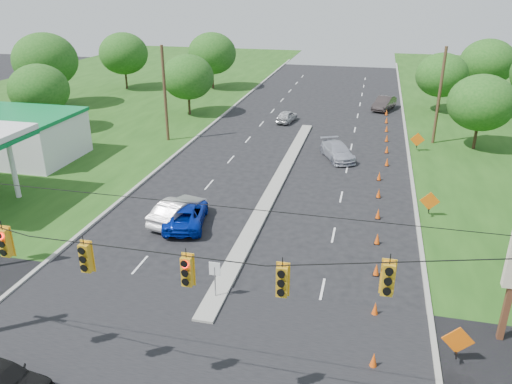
# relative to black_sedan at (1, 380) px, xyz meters

# --- Properties ---
(curb_left) EXTENTS (0.25, 110.00, 0.16)m
(curb_left) POSITION_rel_black_sedan_xyz_m (-4.18, 31.68, -0.68)
(curb_left) COLOR gray
(curb_left) RESTS_ON ground
(curb_right) EXTENTS (0.25, 110.00, 0.16)m
(curb_right) POSITION_rel_black_sedan_xyz_m (16.02, 31.68, -0.68)
(curb_right) COLOR gray
(curb_right) RESTS_ON ground
(median) EXTENTS (1.00, 34.00, 0.18)m
(median) POSITION_rel_black_sedan_xyz_m (5.92, 22.68, -0.68)
(median) COLOR gray
(median) RESTS_ON ground
(median_sign) EXTENTS (0.55, 0.06, 2.05)m
(median_sign) POSITION_rel_black_sedan_xyz_m (5.92, 7.68, 0.78)
(median_sign) COLOR gray
(median_sign) RESTS_ON ground
(signal_span) EXTENTS (25.60, 0.32, 9.00)m
(signal_span) POSITION_rel_black_sedan_xyz_m (5.87, 0.68, 4.29)
(signal_span) COLOR #422D1C
(signal_span) RESTS_ON ground
(utility_pole_far_left) EXTENTS (0.28, 0.28, 9.00)m
(utility_pole_far_left) POSITION_rel_black_sedan_xyz_m (-6.58, 31.68, 3.82)
(utility_pole_far_left) COLOR #422D1C
(utility_pole_far_left) RESTS_ON ground
(utility_pole_far_right) EXTENTS (0.28, 0.28, 9.00)m
(utility_pole_far_right) POSITION_rel_black_sedan_xyz_m (18.42, 36.68, 3.82)
(utility_pole_far_right) COLOR #422D1C
(utility_pole_far_right) RESTS_ON ground
(cone_0) EXTENTS (0.32, 0.32, 0.70)m
(cone_0) POSITION_rel_black_sedan_xyz_m (13.52, 4.68, -0.33)
(cone_0) COLOR #EF530E
(cone_0) RESTS_ON ground
(cone_1) EXTENTS (0.32, 0.32, 0.70)m
(cone_1) POSITION_rel_black_sedan_xyz_m (13.52, 8.18, -0.33)
(cone_1) COLOR #EF530E
(cone_1) RESTS_ON ground
(cone_2) EXTENTS (0.32, 0.32, 0.70)m
(cone_2) POSITION_rel_black_sedan_xyz_m (13.52, 11.68, -0.33)
(cone_2) COLOR #EF530E
(cone_2) RESTS_ON ground
(cone_3) EXTENTS (0.32, 0.32, 0.70)m
(cone_3) POSITION_rel_black_sedan_xyz_m (13.52, 15.18, -0.33)
(cone_3) COLOR #EF530E
(cone_3) RESTS_ON ground
(cone_4) EXTENTS (0.32, 0.32, 0.70)m
(cone_4) POSITION_rel_black_sedan_xyz_m (13.52, 18.68, -0.33)
(cone_4) COLOR #EF530E
(cone_4) RESTS_ON ground
(cone_5) EXTENTS (0.32, 0.32, 0.70)m
(cone_5) POSITION_rel_black_sedan_xyz_m (13.52, 22.18, -0.33)
(cone_5) COLOR #EF530E
(cone_5) RESTS_ON ground
(cone_6) EXTENTS (0.32, 0.32, 0.70)m
(cone_6) POSITION_rel_black_sedan_xyz_m (13.52, 25.68, -0.33)
(cone_6) COLOR #EF530E
(cone_6) RESTS_ON ground
(cone_7) EXTENTS (0.32, 0.32, 0.70)m
(cone_7) POSITION_rel_black_sedan_xyz_m (14.12, 29.18, -0.33)
(cone_7) COLOR #EF530E
(cone_7) RESTS_ON ground
(cone_8) EXTENTS (0.32, 0.32, 0.70)m
(cone_8) POSITION_rel_black_sedan_xyz_m (14.12, 32.68, -0.33)
(cone_8) COLOR #EF530E
(cone_8) RESTS_ON ground
(cone_9) EXTENTS (0.32, 0.32, 0.70)m
(cone_9) POSITION_rel_black_sedan_xyz_m (14.12, 36.18, -0.33)
(cone_9) COLOR #EF530E
(cone_9) RESTS_ON ground
(cone_10) EXTENTS (0.32, 0.32, 0.70)m
(cone_10) POSITION_rel_black_sedan_xyz_m (14.12, 39.68, -0.33)
(cone_10) COLOR #EF530E
(cone_10) RESTS_ON ground
(cone_11) EXTENTS (0.32, 0.32, 0.70)m
(cone_11) POSITION_rel_black_sedan_xyz_m (14.12, 43.18, -0.33)
(cone_11) COLOR #EF530E
(cone_11) RESTS_ON ground
(cone_12) EXTENTS (0.32, 0.32, 0.70)m
(cone_12) POSITION_rel_black_sedan_xyz_m (14.12, 46.68, -0.33)
(cone_12) COLOR #EF530E
(cone_12) RESTS_ON ground
(work_sign_0) EXTENTS (1.27, 0.58, 1.37)m
(work_sign_0) POSITION_rel_black_sedan_xyz_m (16.72, 5.68, 0.41)
(work_sign_0) COLOR black
(work_sign_0) RESTS_ON ground
(work_sign_1) EXTENTS (1.27, 0.58, 1.37)m
(work_sign_1) POSITION_rel_black_sedan_xyz_m (16.72, 19.68, 0.41)
(work_sign_1) COLOR black
(work_sign_1) RESTS_ON ground
(work_sign_2) EXTENTS (1.27, 0.58, 1.37)m
(work_sign_2) POSITION_rel_black_sedan_xyz_m (16.72, 33.68, 0.41)
(work_sign_2) COLOR black
(work_sign_2) RESTS_ON ground
(tree_2) EXTENTS (5.88, 5.88, 6.86)m
(tree_2) POSITION_rel_black_sedan_xyz_m (-20.08, 31.68, 3.66)
(tree_2) COLOR black
(tree_2) RESTS_ON ground
(tree_3) EXTENTS (7.56, 7.56, 8.82)m
(tree_3) POSITION_rel_black_sedan_xyz_m (-26.08, 41.68, 4.90)
(tree_3) COLOR black
(tree_3) RESTS_ON ground
(tree_4) EXTENTS (6.72, 6.72, 7.84)m
(tree_4) POSITION_rel_black_sedan_xyz_m (-22.08, 53.68, 4.28)
(tree_4) COLOR black
(tree_4) RESTS_ON ground
(tree_5) EXTENTS (5.88, 5.88, 6.86)m
(tree_5) POSITION_rel_black_sedan_xyz_m (-8.08, 41.68, 3.66)
(tree_5) COLOR black
(tree_5) RESTS_ON ground
(tree_6) EXTENTS (6.72, 6.72, 7.84)m
(tree_6) POSITION_rel_black_sedan_xyz_m (-10.08, 56.68, 4.28)
(tree_6) COLOR black
(tree_6) RESTS_ON ground
(tree_9) EXTENTS (5.88, 5.88, 6.86)m
(tree_9) POSITION_rel_black_sedan_xyz_m (21.92, 35.68, 3.66)
(tree_9) COLOR black
(tree_9) RESTS_ON ground
(tree_11) EXTENTS (6.72, 6.72, 7.84)m
(tree_11) POSITION_rel_black_sedan_xyz_m (25.92, 56.68, 4.28)
(tree_11) COLOR black
(tree_11) RESTS_ON ground
(tree_12) EXTENTS (5.88, 5.88, 6.86)m
(tree_12) POSITION_rel_black_sedan_xyz_m (19.92, 49.68, 3.66)
(tree_12) COLOR black
(tree_12) RESTS_ON ground
(black_sedan) EXTENTS (4.12, 1.98, 1.36)m
(black_sedan) POSITION_rel_black_sedan_xyz_m (0.00, 0.00, 0.00)
(black_sedan) COLOR black
(black_sedan) RESTS_ON ground
(white_sedan) EXTENTS (2.64, 4.98, 1.56)m
(white_sedan) POSITION_rel_black_sedan_xyz_m (1.00, 15.28, 0.10)
(white_sedan) COLOR silver
(white_sedan) RESTS_ON ground
(blue_pickup) EXTENTS (3.35, 5.47, 1.42)m
(blue_pickup) POSITION_rel_black_sedan_xyz_m (1.64, 15.00, 0.03)
(blue_pickup) COLOR #04209D
(blue_pickup) RESTS_ON ground
(silver_car_far) EXTENTS (3.80, 5.24, 1.41)m
(silver_car_far) POSITION_rel_black_sedan_xyz_m (9.90, 30.03, 0.03)
(silver_car_far) COLOR #9EA1B0
(silver_car_far) RESTS_ON ground
(silver_car_oncoming) EXTENTS (2.12, 3.96, 1.28)m
(silver_car_oncoming) POSITION_rel_black_sedan_xyz_m (3.42, 41.15, -0.04)
(silver_car_oncoming) COLOR #B3B3B6
(silver_car_oncoming) RESTS_ON ground
(dark_car_receding) EXTENTS (3.00, 5.11, 1.59)m
(dark_car_receding) POSITION_rel_black_sedan_xyz_m (13.81, 49.43, 0.12)
(dark_car_receding) COLOR #2C2626
(dark_car_receding) RESTS_ON ground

